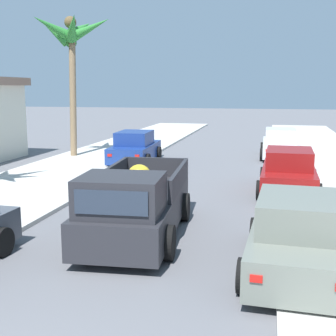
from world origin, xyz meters
TOP-DOWN VIEW (x-y plane):
  - sidewalk_left at (-5.58, 12.00)m, footprint 4.91×60.00m
  - curb_left at (-4.52, 12.00)m, footprint 0.16×60.00m
  - curb_right at (4.52, 12.00)m, footprint 0.16×60.00m
  - pickup_truck at (-0.18, 7.49)m, footprint 2.47×5.33m
  - car_left_near at (3.47, 21.49)m, footprint 2.06×4.27m
  - car_right_near at (3.60, 13.28)m, footprint 2.11×4.30m
  - car_left_mid at (-3.50, 18.35)m, footprint 2.17×4.32m
  - car_right_mid at (3.51, 6.25)m, footprint 2.17×4.32m
  - palm_tree_left_mid at (-7.09, 19.25)m, footprint 3.86×3.92m

SIDE VIEW (x-z plane):
  - curb_left at x=-4.52m, z-range 0.00..0.10m
  - curb_right at x=4.52m, z-range 0.00..0.10m
  - sidewalk_left at x=-5.58m, z-range 0.00..0.12m
  - car_left_near at x=3.47m, z-range -0.06..1.48m
  - car_right_near at x=3.60m, z-range -0.06..1.48m
  - car_left_mid at x=-3.50m, z-range -0.06..1.48m
  - car_right_mid at x=3.51m, z-range -0.06..1.48m
  - pickup_truck at x=-0.18m, z-range -0.12..1.68m
  - palm_tree_left_mid at x=-7.09m, z-range 2.40..9.63m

